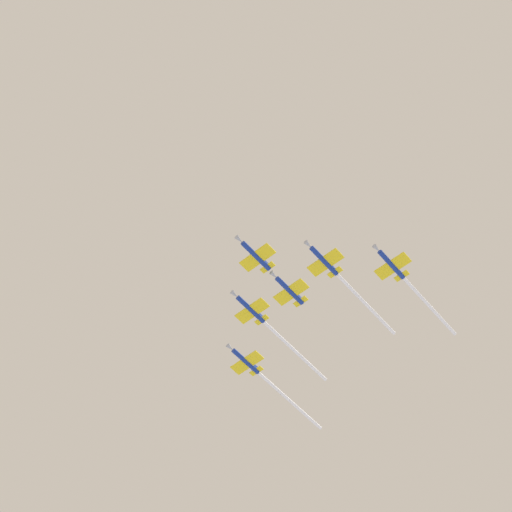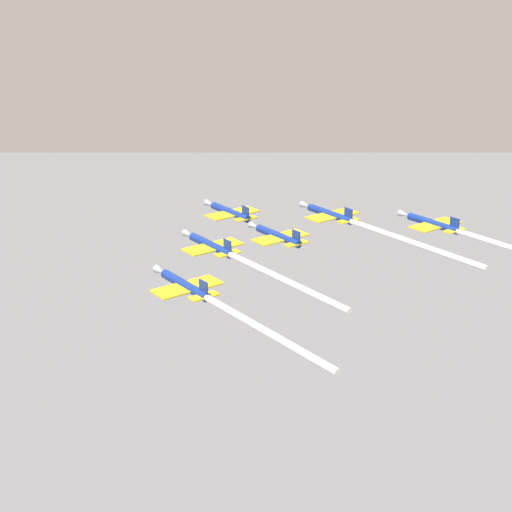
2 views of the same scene
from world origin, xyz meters
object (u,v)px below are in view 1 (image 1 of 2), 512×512
Objects in this scene: jet_starboard_inner at (270,327)px; jet_starboard_outer at (407,281)px; jet_lead at (255,255)px; jet_center_rear at (265,379)px; jet_port_inner at (341,279)px; jet_port_outer at (289,290)px.

jet_starboard_outer is (31.53, -22.47, -0.12)m from jet_starboard_inner.
jet_starboard_inner is 38.71m from jet_starboard_outer.
jet_lead is 0.39× the size of jet_starboard_outer.
jet_starboard_inner is 0.97× the size of jet_center_rear.
jet_center_rear is at bearing -19.95° from jet_port_inner.
jet_port_inner is at bearing -121.84° from jet_lead.
jet_port_inner is (23.28, 2.34, -0.12)m from jet_lead.
jet_starboard_outer is at bearing -127.83° from jet_lead.
jet_starboard_inner reaches higher than jet_port_outer.
jet_starboard_inner is 2.74× the size of jet_port_outer.
jet_port_inner is at bearing 160.05° from jet_center_rear.
jet_starboard_outer is at bearing -163.06° from jet_starboard_inner.
jet_starboard_inner reaches higher than jet_port_inner.
jet_port_inner reaches higher than jet_center_rear.
jet_starboard_inner reaches higher than jet_center_rear.
jet_port_inner is 24.70m from jet_starboard_inner.
jet_starboard_outer is at bearing -143.57° from jet_port_outer.
jet_port_outer is 0.39× the size of jet_starboard_outer.
jet_port_outer is at bearing 36.43° from jet_starboard_outer.
jet_starboard_inner is (8.73, 22.30, 0.40)m from jet_lead.
jet_lead is 13.60m from jet_port_outer.
jet_lead is 40.26m from jet_starboard_outer.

